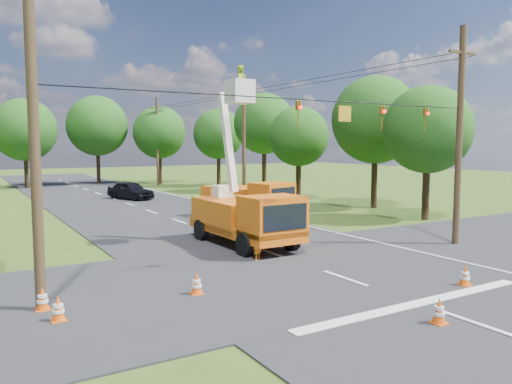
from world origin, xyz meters
TOP-DOWN VIEW (x-y plane):
  - ground at (0.00, 20.00)m, footprint 140.00×140.00m
  - road_main at (0.00, 20.00)m, footprint 12.00×100.00m
  - road_cross at (0.00, 2.00)m, footprint 56.00×10.00m
  - stop_bar at (0.00, -3.20)m, footprint 9.00×0.45m
  - edge_line at (5.60, 20.00)m, footprint 0.12×90.00m
  - bucket_truck at (-0.08, 6.77)m, footprint 2.76×6.74m
  - second_truck at (4.13, 13.84)m, footprint 3.89×6.79m
  - ground_worker at (-1.08, 4.01)m, footprint 0.70×0.67m
  - distant_car at (1.22, 28.69)m, footprint 3.41×4.90m
  - traffic_cone_0 at (-0.81, -4.57)m, footprint 0.38×0.38m
  - traffic_cone_1 at (2.85, -2.66)m, footprint 0.38×0.38m
  - traffic_cone_2 at (0.72, 8.25)m, footprint 0.38×0.38m
  - traffic_cone_3 at (3.27, 11.06)m, footprint 0.38×0.38m
  - traffic_cone_4 at (-5.15, 1.02)m, footprint 0.38×0.38m
  - traffic_cone_5 at (-9.25, 0.73)m, footprint 0.38×0.38m
  - traffic_cone_6 at (-9.48, 1.87)m, footprint 0.38×0.38m
  - traffic_cone_7 at (4.67, 15.35)m, footprint 0.38×0.38m
  - pole_right_near at (8.50, 2.00)m, footprint 1.80×0.30m
  - pole_right_mid at (8.50, 22.00)m, footprint 1.80×0.30m
  - pole_right_far at (8.50, 42.00)m, footprint 1.80×0.30m
  - pole_left at (-9.50, 2.00)m, footprint 0.30×0.30m
  - signal_span at (2.23, 1.99)m, footprint 18.00×0.29m
  - tree_right_a at (13.50, 8.00)m, footprint 5.40×5.40m
  - tree_right_b at (15.00, 14.00)m, footprint 6.40×6.40m
  - tree_right_c at (13.20, 21.00)m, footprint 5.00×5.00m
  - tree_right_d at (14.80, 29.00)m, footprint 6.00×6.00m
  - tree_right_e at (13.80, 37.00)m, footprint 5.60×5.60m
  - tree_far_a at (-5.00, 45.00)m, footprint 6.60×6.60m
  - tree_far_b at (3.00, 47.00)m, footprint 7.00×7.00m
  - tree_far_c at (9.50, 44.00)m, footprint 6.20×6.20m

SIDE VIEW (x-z plane):
  - ground at x=0.00m, z-range 0.00..0.00m
  - road_main at x=0.00m, z-range -0.03..0.03m
  - road_cross at x=0.00m, z-range -0.04..0.04m
  - stop_bar at x=0.00m, z-range -0.01..0.01m
  - edge_line at x=5.60m, z-range -0.01..0.01m
  - traffic_cone_0 at x=-0.81m, z-range 0.00..0.71m
  - traffic_cone_1 at x=2.85m, z-range 0.00..0.71m
  - traffic_cone_2 at x=0.72m, z-range 0.00..0.71m
  - traffic_cone_3 at x=3.27m, z-range 0.00..0.71m
  - traffic_cone_4 at x=-5.15m, z-range 0.00..0.71m
  - traffic_cone_5 at x=-9.25m, z-range 0.00..0.71m
  - traffic_cone_6 at x=-9.48m, z-range 0.00..0.71m
  - traffic_cone_7 at x=4.67m, z-range 0.00..0.71m
  - distant_car at x=1.22m, z-range 0.00..1.55m
  - ground_worker at x=-1.08m, z-range 0.00..1.60m
  - second_truck at x=4.13m, z-range 0.05..2.45m
  - bucket_truck at x=-0.08m, z-range -2.41..5.85m
  - pole_left at x=-9.50m, z-range 0.00..9.00m
  - pole_right_near at x=8.50m, z-range 0.11..10.11m
  - pole_right_mid at x=8.50m, z-range 0.11..10.11m
  - pole_right_far at x=8.50m, z-range 0.11..10.11m
  - tree_right_c at x=13.20m, z-range 1.40..9.23m
  - tree_right_a at x=13.50m, z-range 1.42..9.70m
  - tree_right_e at x=13.80m, z-range 1.50..10.12m
  - signal_span at x=2.23m, z-range 5.34..6.41m
  - tree_far_c at x=9.50m, z-range 1.47..10.65m
  - tree_far_a at x=-5.00m, z-range 1.44..10.94m
  - tree_right_b at x=15.00m, z-range 1.61..11.26m
  - tree_right_d at x=14.80m, z-range 1.83..11.53m
  - tree_far_b at x=3.00m, z-range 1.65..11.97m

